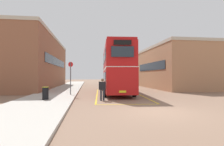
# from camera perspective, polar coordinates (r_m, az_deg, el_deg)

# --- Properties ---
(ground_plane) EXTENTS (135.60, 135.60, 0.00)m
(ground_plane) POSITION_cam_1_polar(r_m,az_deg,el_deg) (23.40, 1.08, -5.29)
(ground_plane) COLOR #846651
(sidewalk_left) EXTENTS (4.00, 57.60, 0.14)m
(sidewalk_left) POSITION_cam_1_polar(r_m,az_deg,el_deg) (25.71, -14.28, -4.71)
(sidewalk_left) COLOR #B2ADA3
(sidewalk_left) RESTS_ON ground
(brick_building_left) EXTENTS (6.88, 21.15, 7.37)m
(brick_building_left) POSITION_cam_1_polar(r_m,az_deg,el_deg) (29.58, -23.20, 2.85)
(brick_building_left) COLOR brown
(brick_building_left) RESTS_ON ground
(depot_building_right) EXTENTS (9.02, 13.91, 6.04)m
(depot_building_right) POSITION_cam_1_polar(r_m,az_deg,el_deg) (28.94, 20.15, 1.60)
(depot_building_right) COLOR #AD7A56
(depot_building_right) RESTS_ON ground
(double_decker_bus) EXTENTS (3.26, 10.76, 4.75)m
(double_decker_bus) POSITION_cam_1_polar(r_m,az_deg,el_deg) (18.88, 1.31, 1.29)
(double_decker_bus) COLOR black
(double_decker_bus) RESTS_ON ground
(single_deck_bus) EXTENTS (3.37, 10.05, 3.02)m
(single_deck_bus) POSITION_cam_1_polar(r_m,az_deg,el_deg) (39.68, 1.83, -1.11)
(single_deck_bus) COLOR black
(single_deck_bus) RESTS_ON ground
(pedestrian_boarding) EXTENTS (0.53, 0.34, 1.61)m
(pedestrian_boarding) POSITION_cam_1_polar(r_m,az_deg,el_deg) (13.38, -3.02, -4.64)
(pedestrian_boarding) COLOR #2D2D38
(pedestrian_boarding) RESTS_ON ground
(litter_bin) EXTENTS (0.45, 0.45, 0.89)m
(litter_bin) POSITION_cam_1_polar(r_m,az_deg,el_deg) (13.73, -19.97, -5.89)
(litter_bin) COLOR black
(litter_bin) RESTS_ON sidewalk_left
(bus_stop_sign) EXTENTS (0.43, 0.14, 2.89)m
(bus_stop_sign) POSITION_cam_1_polar(r_m,az_deg,el_deg) (16.60, -12.75, -0.62)
(bus_stop_sign) COLOR #4C4C51
(bus_stop_sign) RESTS_ON sidewalk_left
(bay_marking_yellow) EXTENTS (4.95, 12.88, 0.01)m
(bay_marking_yellow) POSITION_cam_1_polar(r_m,az_deg,el_deg) (17.03, 2.13, -6.93)
(bay_marking_yellow) COLOR gold
(bay_marking_yellow) RESTS_ON ground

